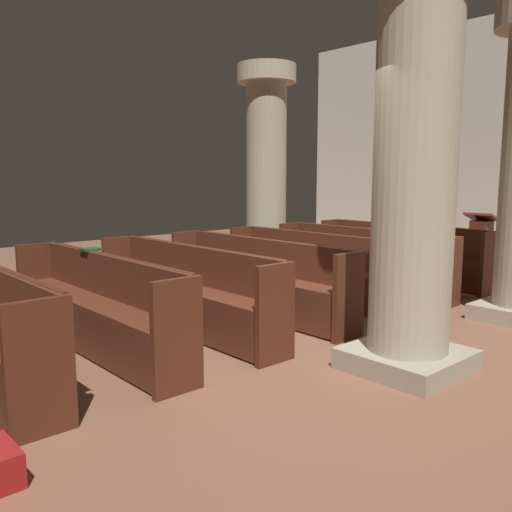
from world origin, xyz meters
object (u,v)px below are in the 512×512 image
at_px(pew_row_2, 313,265).
at_px(pillar_far_side, 266,166).
at_px(pillar_aisle_rear, 415,153).
at_px(pew_row_5, 95,300).
at_px(lectern, 480,251).
at_px(pew_row_4, 185,286).
at_px(pew_row_3, 255,274).
at_px(pew_row_1, 360,257).
at_px(pew_row_0, 400,251).
at_px(hymn_book, 91,249).

xyz_separation_m(pew_row_2, pillar_far_side, (-2.25, 1.24, 1.36)).
bearing_deg(pillar_aisle_rear, pew_row_5, -142.65).
height_order(pew_row_2, lectern, lectern).
xyz_separation_m(pew_row_5, lectern, (0.73, 6.35, -0.04)).
relative_size(pew_row_2, pew_row_4, 1.00).
bearing_deg(pillar_aisle_rear, pew_row_4, -162.49).
distance_m(pew_row_2, pew_row_3, 1.03).
height_order(pew_row_2, pillar_aisle_rear, pillar_aisle_rear).
relative_size(pew_row_1, lectern, 2.70).
bearing_deg(pew_row_5, pew_row_0, 90.00).
height_order(pew_row_1, pew_row_2, same).
bearing_deg(lectern, pew_row_2, -102.58).
distance_m(lectern, hymn_book, 6.28).
distance_m(pew_row_1, pew_row_4, 3.09).
bearing_deg(pew_row_4, lectern, 82.22).
bearing_deg(pew_row_3, pillar_far_side, 134.71).
relative_size(pew_row_4, pillar_far_side, 0.82).
bearing_deg(hymn_book, pillar_aisle_rear, 29.54).
xyz_separation_m(pew_row_0, pillar_far_side, (-2.25, -0.82, 1.36)).
xyz_separation_m(pew_row_0, pew_row_1, (0.00, -1.03, 0.00)).
height_order(pew_row_3, hymn_book, hymn_book).
xyz_separation_m(pew_row_2, pew_row_5, (0.00, -3.09, 0.00)).
bearing_deg(pew_row_2, pew_row_0, 90.00).
relative_size(pew_row_4, lectern, 2.70).
xyz_separation_m(pew_row_0, hymn_book, (-0.46, -4.96, 0.42)).
bearing_deg(hymn_book, pillar_far_side, 113.43).
relative_size(pew_row_2, pillar_far_side, 0.82).
height_order(pew_row_2, pew_row_4, same).
distance_m(pew_row_5, lectern, 6.39).
distance_m(pew_row_2, pew_row_5, 3.09).
bearing_deg(pillar_far_side, pillar_aisle_rear, -29.52).
height_order(pew_row_0, hymn_book, hymn_book).
bearing_deg(hymn_book, pew_row_5, -22.95).
bearing_deg(pew_row_5, pew_row_4, 90.00).
distance_m(pew_row_1, pew_row_3, 2.06).
bearing_deg(pew_row_2, pillar_far_side, 151.08).
relative_size(pew_row_3, pew_row_4, 1.00).
bearing_deg(pew_row_4, pew_row_0, 90.00).
distance_m(pew_row_3, pillar_aisle_rear, 2.69).
bearing_deg(lectern, pew_row_1, -108.08).
height_order(pew_row_2, hymn_book, hymn_book).
height_order(pew_row_3, pew_row_4, same).
bearing_deg(pew_row_0, hymn_book, -95.26).
height_order(pew_row_4, lectern, lectern).
bearing_deg(pillar_aisle_rear, pew_row_0, 124.13).
bearing_deg(pew_row_1, hymn_book, -96.63).
relative_size(pew_row_1, pew_row_5, 1.00).
height_order(pew_row_0, pew_row_1, same).
distance_m(pillar_far_side, hymn_book, 4.61).
xyz_separation_m(pillar_aisle_rear, lectern, (-1.58, 4.59, -1.40)).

